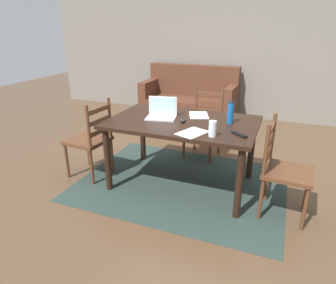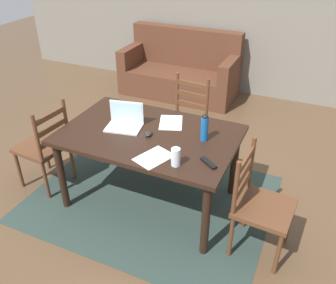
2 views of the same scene
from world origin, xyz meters
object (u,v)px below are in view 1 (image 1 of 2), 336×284
Objects in this scene: chair_left_near at (91,140)px; laptop at (162,112)px; water_bottle at (231,111)px; dining_table at (183,128)px; tv_remote at (239,134)px; drinking_glass at (213,129)px; chair_far_head at (204,124)px; couch at (190,100)px; chair_right_near at (284,171)px; computer_mouse at (183,120)px.

laptop is (0.82, 0.23, 0.36)m from chair_left_near.
water_bottle reaches higher than laptop.
dining_table is 9.33× the size of tv_remote.
tv_remote is at bearing 27.15° from drinking_glass.
drinking_glass reaches higher than dining_table.
chair_far_head is 5.59× the size of tv_remote.
couch is at bearing 111.56° from drinking_glass.
chair_right_near is at bearing -10.58° from dining_table.
chair_left_near is 2.67× the size of laptop.
drinking_glass is (-0.67, -0.16, 0.38)m from chair_right_near.
chair_right_near reaches higher than dining_table.
dining_table is 10.56× the size of drinking_glass.
chair_left_near reaches higher than dining_table.
chair_far_head reaches higher than tv_remote.
couch reaches higher than drinking_glass.
chair_left_near is at bearing 176.42° from computer_mouse.
computer_mouse is at bearing 171.17° from chair_right_near.
chair_right_near is at bearing -26.28° from water_bottle.
drinking_glass is at bearing -99.64° from water_bottle.
couch is (-0.75, 2.58, -0.32)m from dining_table.
dining_table is 4.45× the size of laptop.
couch is 2.84m from water_bottle.
water_bottle is at bearing -63.58° from couch.
laptop is (-0.26, -0.86, 0.36)m from chair_far_head.
couch is 2.76m from computer_mouse.
drinking_glass is at bearing -29.74° from laptop.
chair_left_near is (-1.09, -1.09, 0.00)m from chair_far_head.
laptop is at bearing -79.18° from couch.
chair_far_head is at bearing 108.31° from drinking_glass.
water_bottle is (0.49, 0.09, 0.22)m from dining_table.
laptop reaches higher than chair_right_near.
chair_left_near is 1.66m from water_bottle.
couch reaches higher than computer_mouse.
dining_table is 0.57m from drinking_glass.
tv_remote is at bearing -16.42° from laptop.
chair_right_near is at bearing -56.71° from couch.
drinking_glass is 0.88× the size of tv_remote.
chair_far_head is 9.50× the size of computer_mouse.
dining_table is at bearing 100.46° from computer_mouse.
couch is (-0.75, 1.70, -0.11)m from chair_far_head.
drinking_glass reaches higher than computer_mouse.
chair_right_near is 6.33× the size of drinking_glass.
chair_right_near is 9.50× the size of computer_mouse.
computer_mouse is at bearing 8.92° from chair_left_near.
chair_left_near is at bearing -164.21° from laptop.
chair_left_near is at bearing 174.19° from drinking_glass.
computer_mouse is (-0.48, -0.13, -0.11)m from water_bottle.
dining_table is 1.12m from chair_right_near.
dining_table is at bearing 169.42° from chair_right_near.
water_bottle reaches higher than drinking_glass.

